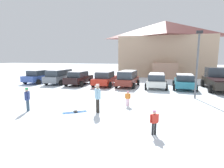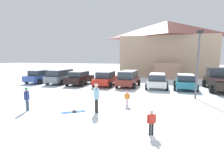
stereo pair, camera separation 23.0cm
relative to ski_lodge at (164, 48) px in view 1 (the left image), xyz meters
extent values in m
plane|color=white|center=(-4.88, -26.92, -4.73)|extent=(160.00, 160.00, 0.00)
cube|color=tan|center=(0.00, 0.07, -1.45)|extent=(14.93, 7.91, 6.56)
pyramid|color=brown|center=(0.00, 0.07, 3.22)|extent=(15.54, 8.52, 2.77)
cube|color=tan|center=(0.11, -4.61, -3.53)|extent=(3.64, 1.89, 2.40)
cube|color=#35519E|center=(-15.37, -13.33, -4.08)|extent=(1.91, 4.32, 0.66)
cube|color=#2D3842|center=(-15.37, -13.55, -3.45)|extent=(1.63, 2.27, 0.59)
cube|color=white|center=(-15.37, -13.55, -3.13)|extent=(1.52, 2.15, 0.06)
cylinder|color=black|center=(-16.29, -11.98, -4.41)|extent=(0.24, 0.65, 0.64)
cylinder|color=black|center=(-14.37, -12.04, -4.41)|extent=(0.24, 0.65, 0.64)
cylinder|color=black|center=(-16.37, -14.63, -4.41)|extent=(0.24, 0.65, 0.64)
cylinder|color=black|center=(-14.45, -14.68, -4.41)|extent=(0.24, 0.65, 0.64)
cube|color=slate|center=(-12.50, -13.12, -4.06)|extent=(1.88, 4.79, 0.69)
cube|color=#2D3842|center=(-12.50, -13.21, -3.39)|extent=(1.64, 3.64, 0.65)
cube|color=white|center=(-12.50, -13.21, -3.04)|extent=(1.53, 3.46, 0.06)
cylinder|color=black|center=(-13.49, -11.67, -4.41)|extent=(0.23, 0.64, 0.64)
cylinder|color=black|center=(-11.57, -11.63, -4.41)|extent=(0.23, 0.64, 0.64)
cylinder|color=black|center=(-13.43, -14.61, -4.41)|extent=(0.23, 0.64, 0.64)
cylinder|color=black|center=(-11.51, -14.57, -4.41)|extent=(0.23, 0.64, 0.64)
cube|color=black|center=(-9.70, -13.60, -4.08)|extent=(1.98, 4.21, 0.67)
cube|color=#2D3842|center=(-9.71, -13.81, -3.46)|extent=(1.67, 2.22, 0.56)
cube|color=white|center=(-9.71, -13.81, -3.15)|extent=(1.56, 2.11, 0.06)
cylinder|color=black|center=(-10.59, -12.27, -4.41)|extent=(0.25, 0.65, 0.64)
cylinder|color=black|center=(-8.68, -12.37, -4.41)|extent=(0.25, 0.65, 0.64)
cylinder|color=black|center=(-10.72, -14.83, -4.41)|extent=(0.25, 0.65, 0.64)
cylinder|color=black|center=(-8.80, -14.93, -4.41)|extent=(0.25, 0.65, 0.64)
cube|color=red|center=(-6.58, -13.22, -4.10)|extent=(1.81, 4.77, 0.62)
cube|color=#2D3842|center=(-6.59, -13.46, -3.48)|extent=(1.58, 2.49, 0.63)
cube|color=white|center=(-6.59, -13.46, -3.13)|extent=(1.47, 2.36, 0.06)
cylinder|color=black|center=(-7.53, -11.74, -4.41)|extent=(0.22, 0.64, 0.64)
cylinder|color=black|center=(-5.62, -11.75, -4.41)|extent=(0.22, 0.64, 0.64)
cylinder|color=black|center=(-7.55, -14.69, -4.41)|extent=(0.22, 0.64, 0.64)
cylinder|color=black|center=(-5.64, -14.70, -4.41)|extent=(0.22, 0.64, 0.64)
cube|color=maroon|center=(-4.00, -13.31, -4.10)|extent=(1.96, 4.32, 0.63)
cube|color=#2D3842|center=(-4.01, -13.39, -3.41)|extent=(1.70, 3.30, 0.73)
cube|color=white|center=(-4.01, -13.39, -3.02)|extent=(1.59, 3.13, 0.06)
cylinder|color=black|center=(-4.86, -11.94, -4.41)|extent=(0.26, 0.65, 0.64)
cylinder|color=black|center=(-2.99, -12.05, -4.41)|extent=(0.26, 0.65, 0.64)
cylinder|color=black|center=(-5.01, -14.56, -4.41)|extent=(0.26, 0.65, 0.64)
cylinder|color=black|center=(-3.14, -14.67, -4.41)|extent=(0.26, 0.65, 0.64)
cube|color=white|center=(-0.95, -13.41, -4.12)|extent=(1.84, 4.08, 0.58)
cube|color=#2D3842|center=(-0.95, -13.49, -3.55)|extent=(1.61, 3.10, 0.56)
cube|color=white|center=(-0.95, -13.49, -3.24)|extent=(1.50, 2.95, 0.06)
cylinder|color=black|center=(-1.93, -12.15, -4.41)|extent=(0.22, 0.64, 0.64)
cylinder|color=black|center=(0.03, -12.14, -4.41)|extent=(0.22, 0.64, 0.64)
cylinder|color=black|center=(-1.93, -14.68, -4.41)|extent=(0.22, 0.64, 0.64)
cylinder|color=black|center=(0.04, -14.67, -4.41)|extent=(0.22, 0.64, 0.64)
cube|color=teal|center=(1.81, -13.05, -4.13)|extent=(2.08, 4.67, 0.57)
cube|color=#2D3842|center=(1.80, -13.28, -3.57)|extent=(1.74, 2.46, 0.55)
cube|color=white|center=(1.80, -13.28, -3.26)|extent=(1.62, 2.34, 0.06)
cylinder|color=black|center=(0.91, -11.58, -4.41)|extent=(0.25, 0.65, 0.64)
cylinder|color=black|center=(2.87, -11.69, -4.41)|extent=(0.25, 0.65, 0.64)
cylinder|color=black|center=(0.75, -14.41, -4.41)|extent=(0.25, 0.65, 0.64)
cylinder|color=black|center=(2.72, -14.52, -4.41)|extent=(0.25, 0.65, 0.64)
cube|color=black|center=(5.02, -13.03, -3.98)|extent=(2.29, 6.04, 0.70)
cube|color=#2D3842|center=(5.06, -11.84, -3.11)|extent=(1.98, 1.98, 1.05)
cube|color=black|center=(4.98, -14.08, -3.57)|extent=(2.19, 3.35, 0.12)
cylinder|color=black|center=(3.95, -11.20, -4.33)|extent=(0.29, 0.81, 0.80)
cylinder|color=black|center=(3.83, -14.78, -4.33)|extent=(0.29, 0.81, 0.80)
cylinder|color=black|center=(-0.89, -25.12, -4.47)|extent=(0.09, 0.09, 0.51)
cylinder|color=black|center=(-0.79, -25.07, -4.47)|extent=(0.09, 0.09, 0.51)
cube|color=red|center=(-0.84, -25.09, -4.03)|extent=(0.29, 0.25, 0.36)
cylinder|color=red|center=(-0.98, -25.16, -4.03)|extent=(0.07, 0.07, 0.35)
cylinder|color=red|center=(-0.70, -25.02, -4.03)|extent=(0.07, 0.07, 0.35)
sphere|color=tan|center=(-0.84, -25.09, -3.79)|extent=(0.13, 0.13, 0.13)
cylinder|color=pink|center=(-0.84, -25.09, -3.72)|extent=(0.13, 0.13, 0.06)
cylinder|color=#DEACBF|center=(-2.59, -21.06, -4.49)|extent=(0.09, 0.09, 0.49)
cylinder|color=#DEACBF|center=(-2.70, -21.06, -4.49)|extent=(0.09, 0.09, 0.49)
cube|color=orange|center=(-2.64, -21.06, -4.07)|extent=(0.24, 0.15, 0.34)
cylinder|color=orange|center=(-2.49, -21.05, -4.06)|extent=(0.07, 0.07, 0.33)
cylinder|color=orange|center=(-2.79, -21.06, -4.06)|extent=(0.07, 0.07, 0.33)
sphere|color=tan|center=(-2.64, -21.06, -3.84)|extent=(0.12, 0.12, 0.12)
cylinder|color=pink|center=(-2.64, -21.06, -3.77)|extent=(0.12, 0.12, 0.06)
cylinder|color=#2E4253|center=(-8.17, -23.78, -4.39)|extent=(0.13, 0.13, 0.69)
cylinder|color=#2E4253|center=(-8.23, -23.64, -4.39)|extent=(0.13, 0.13, 0.69)
cube|color=navy|center=(-8.20, -23.71, -3.80)|extent=(0.32, 0.39, 0.49)
cylinder|color=navy|center=(-8.11, -23.91, -3.78)|extent=(0.09, 0.09, 0.46)
cylinder|color=navy|center=(-8.28, -23.51, -3.78)|extent=(0.09, 0.09, 0.46)
sphere|color=tan|center=(-8.20, -23.71, -3.46)|extent=(0.18, 0.18, 0.18)
cylinder|color=#289A52|center=(-8.20, -23.71, -3.37)|extent=(0.17, 0.17, 0.08)
cylinder|color=black|center=(-4.14, -22.81, -4.32)|extent=(0.15, 0.15, 0.82)
cylinder|color=black|center=(-4.03, -22.95, -4.32)|extent=(0.15, 0.15, 0.82)
cube|color=#95C1D9|center=(-4.09, -22.88, -3.62)|extent=(0.43, 0.46, 0.58)
cylinder|color=#95C1D9|center=(-4.24, -22.68, -3.61)|extent=(0.11, 0.11, 0.55)
cylinder|color=#95C1D9|center=(-3.93, -23.08, -3.61)|extent=(0.11, 0.11, 0.55)
sphere|color=tan|center=(-4.09, -22.88, -3.23)|extent=(0.21, 0.21, 0.21)
cylinder|color=beige|center=(-4.09, -22.88, -3.11)|extent=(0.20, 0.20, 0.10)
cube|color=blue|center=(-5.33, -23.32, -4.72)|extent=(1.19, 0.84, 0.02)
cube|color=black|center=(-5.29, -23.29, -4.68)|extent=(0.21, 0.18, 0.06)
cube|color=blue|center=(-5.44, -23.16, -4.72)|extent=(1.19, 0.84, 0.02)
cube|color=black|center=(-5.40, -23.13, -4.68)|extent=(0.21, 0.18, 0.06)
cylinder|color=#515459|center=(2.06, -17.55, -2.29)|extent=(0.14, 0.14, 4.89)
cube|color=#232326|center=(2.06, -17.55, 0.31)|extent=(0.44, 0.24, 0.20)
camera|label=1|loc=(-0.74, -32.14, -1.56)|focal=28.00mm
camera|label=2|loc=(-0.52, -32.08, -1.56)|focal=28.00mm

